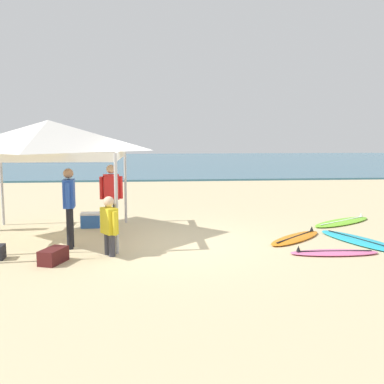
{
  "coord_description": "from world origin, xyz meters",
  "views": [
    {
      "loc": [
        -0.45,
        -9.73,
        2.38
      ],
      "look_at": [
        0.56,
        1.18,
        1.0
      ],
      "focal_mm": 41.49,
      "sensor_mm": 36.0,
      "label": 1
    }
  ],
  "objects_px": {
    "cooler_box": "(91,220)",
    "surfboard_orange": "(296,238)",
    "canopy_tent": "(49,136)",
    "surfboard_lime": "(342,222)",
    "surfboard_cyan": "(361,241)",
    "person_blue": "(69,202)",
    "surfboard_pink": "(334,253)",
    "person_red": "(111,195)",
    "person_yellow": "(109,223)",
    "gear_bag_near_tent": "(53,256)"
  },
  "relations": [
    {
      "from": "canopy_tent",
      "to": "surfboard_pink",
      "type": "relative_size",
      "value": 1.86
    },
    {
      "from": "surfboard_pink",
      "to": "surfboard_cyan",
      "type": "relative_size",
      "value": 0.71
    },
    {
      "from": "canopy_tent",
      "to": "person_red",
      "type": "distance_m",
      "value": 1.98
    },
    {
      "from": "surfboard_pink",
      "to": "person_red",
      "type": "relative_size",
      "value": 1.07
    },
    {
      "from": "person_red",
      "to": "cooler_box",
      "type": "distance_m",
      "value": 1.44
    },
    {
      "from": "canopy_tent",
      "to": "cooler_box",
      "type": "relative_size",
      "value": 6.79
    },
    {
      "from": "canopy_tent",
      "to": "surfboard_pink",
      "type": "distance_m",
      "value": 6.8
    },
    {
      "from": "person_red",
      "to": "cooler_box",
      "type": "bearing_deg",
      "value": 122.55
    },
    {
      "from": "surfboard_lime",
      "to": "surfboard_pink",
      "type": "distance_m",
      "value": 3.51
    },
    {
      "from": "surfboard_pink",
      "to": "person_blue",
      "type": "height_order",
      "value": "person_blue"
    },
    {
      "from": "person_yellow",
      "to": "surfboard_orange",
      "type": "bearing_deg",
      "value": 13.76
    },
    {
      "from": "surfboard_cyan",
      "to": "gear_bag_near_tent",
      "type": "bearing_deg",
      "value": -171.13
    },
    {
      "from": "surfboard_lime",
      "to": "surfboard_orange",
      "type": "xyz_separation_m",
      "value": [
        -1.91,
        -1.78,
        0.0
      ]
    },
    {
      "from": "person_red",
      "to": "gear_bag_near_tent",
      "type": "bearing_deg",
      "value": -111.39
    },
    {
      "from": "surfboard_cyan",
      "to": "person_yellow",
      "type": "height_order",
      "value": "person_yellow"
    },
    {
      "from": "surfboard_lime",
      "to": "surfboard_orange",
      "type": "height_order",
      "value": "same"
    },
    {
      "from": "surfboard_orange",
      "to": "person_red",
      "type": "relative_size",
      "value": 1.06
    },
    {
      "from": "surfboard_orange",
      "to": "surfboard_cyan",
      "type": "distance_m",
      "value": 1.44
    },
    {
      "from": "surfboard_orange",
      "to": "person_blue",
      "type": "height_order",
      "value": "person_blue"
    },
    {
      "from": "surfboard_lime",
      "to": "gear_bag_near_tent",
      "type": "height_order",
      "value": "gear_bag_near_tent"
    },
    {
      "from": "surfboard_pink",
      "to": "surfboard_cyan",
      "type": "distance_m",
      "value": 1.36
    },
    {
      "from": "canopy_tent",
      "to": "gear_bag_near_tent",
      "type": "bearing_deg",
      "value": -77.53
    },
    {
      "from": "surfboard_cyan",
      "to": "person_yellow",
      "type": "distance_m",
      "value": 5.61
    },
    {
      "from": "surfboard_lime",
      "to": "surfboard_pink",
      "type": "relative_size",
      "value": 1.25
    },
    {
      "from": "surfboard_lime",
      "to": "cooler_box",
      "type": "distance_m",
      "value": 6.85
    },
    {
      "from": "surfboard_orange",
      "to": "gear_bag_near_tent",
      "type": "height_order",
      "value": "gear_bag_near_tent"
    },
    {
      "from": "canopy_tent",
      "to": "surfboard_lime",
      "type": "distance_m",
      "value": 8.01
    },
    {
      "from": "canopy_tent",
      "to": "surfboard_cyan",
      "type": "bearing_deg",
      "value": -9.66
    },
    {
      "from": "surfboard_orange",
      "to": "surfboard_pink",
      "type": "relative_size",
      "value": 0.99
    },
    {
      "from": "person_blue",
      "to": "person_red",
      "type": "height_order",
      "value": "same"
    },
    {
      "from": "cooler_box",
      "to": "surfboard_orange",
      "type": "bearing_deg",
      "value": -20.42
    },
    {
      "from": "person_yellow",
      "to": "gear_bag_near_tent",
      "type": "xyz_separation_m",
      "value": [
        -1.01,
        -0.45,
        -0.52
      ]
    },
    {
      "from": "surfboard_lime",
      "to": "surfboard_orange",
      "type": "distance_m",
      "value": 2.62
    },
    {
      "from": "surfboard_cyan",
      "to": "person_blue",
      "type": "xyz_separation_m",
      "value": [
        -6.43,
        0.11,
        0.95
      ]
    },
    {
      "from": "person_blue",
      "to": "cooler_box",
      "type": "relative_size",
      "value": 3.42
    },
    {
      "from": "surfboard_orange",
      "to": "person_red",
      "type": "height_order",
      "value": "person_red"
    },
    {
      "from": "surfboard_orange",
      "to": "person_yellow",
      "type": "relative_size",
      "value": 1.51
    },
    {
      "from": "surfboard_pink",
      "to": "person_yellow",
      "type": "relative_size",
      "value": 1.52
    },
    {
      "from": "canopy_tent",
      "to": "surfboard_lime",
      "type": "relative_size",
      "value": 1.49
    },
    {
      "from": "surfboard_lime",
      "to": "surfboard_cyan",
      "type": "relative_size",
      "value": 0.89
    },
    {
      "from": "surfboard_lime",
      "to": "person_red",
      "type": "xyz_separation_m",
      "value": [
        -6.2,
        -0.96,
        0.95
      ]
    },
    {
      "from": "canopy_tent",
      "to": "cooler_box",
      "type": "height_order",
      "value": "canopy_tent"
    },
    {
      "from": "surfboard_pink",
      "to": "surfboard_cyan",
      "type": "xyz_separation_m",
      "value": [
        1.02,
        0.9,
        -0.0
      ]
    },
    {
      "from": "gear_bag_near_tent",
      "to": "surfboard_orange",
      "type": "bearing_deg",
      "value": 15.88
    },
    {
      "from": "person_yellow",
      "to": "gear_bag_near_tent",
      "type": "distance_m",
      "value": 1.22
    },
    {
      "from": "person_blue",
      "to": "surfboard_orange",
      "type": "bearing_deg",
      "value": 3.88
    },
    {
      "from": "canopy_tent",
      "to": "gear_bag_near_tent",
      "type": "relative_size",
      "value": 5.66
    },
    {
      "from": "surfboard_orange",
      "to": "surfboard_cyan",
      "type": "relative_size",
      "value": 0.71
    },
    {
      "from": "surfboard_lime",
      "to": "cooler_box",
      "type": "bearing_deg",
      "value": 179.56
    },
    {
      "from": "person_red",
      "to": "person_yellow",
      "type": "relative_size",
      "value": 1.43
    }
  ]
}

